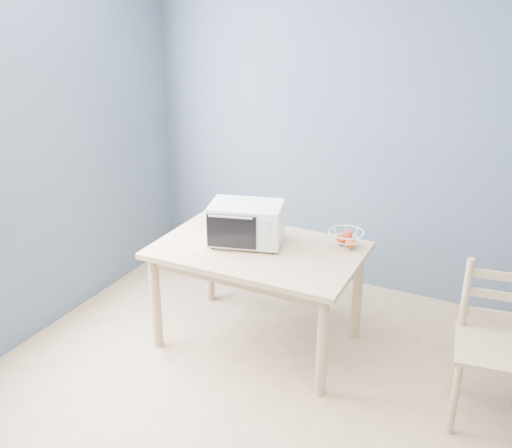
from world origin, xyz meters
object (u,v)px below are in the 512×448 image
at_px(dining_table, 258,261).
at_px(toaster_oven, 243,223).
at_px(fruit_basket, 347,238).
at_px(dining_chair, 495,349).

height_order(dining_table, toaster_oven, toaster_oven).
bearing_deg(fruit_basket, toaster_oven, -158.71).
bearing_deg(dining_table, toaster_oven, 167.55).
relative_size(dining_table, toaster_oven, 2.47).
xyz_separation_m(dining_table, toaster_oven, (-0.13, 0.03, 0.25)).
relative_size(toaster_oven, dining_chair, 0.60).
height_order(toaster_oven, fruit_basket, toaster_oven).
relative_size(fruit_basket, dining_chair, 0.35).
bearing_deg(toaster_oven, dining_chair, -19.91).
relative_size(dining_table, dining_chair, 1.47).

